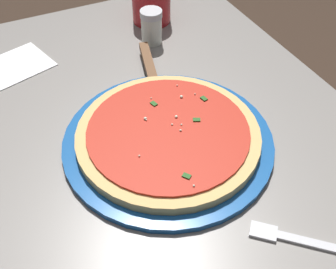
# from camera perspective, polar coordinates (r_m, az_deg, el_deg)

# --- Properties ---
(restaurant_table) EXTENTS (1.02, 0.77, 0.73)m
(restaurant_table) POSITION_cam_1_polar(r_m,az_deg,el_deg) (0.77, -2.68, -9.29)
(restaurant_table) COLOR black
(restaurant_table) RESTS_ON ground_plane
(serving_plate) EXTENTS (0.34, 0.34, 0.01)m
(serving_plate) POSITION_cam_1_polar(r_m,az_deg,el_deg) (0.67, 0.00, -0.88)
(serving_plate) COLOR #195199
(serving_plate) RESTS_ON restaurant_table
(pizza) EXTENTS (0.30, 0.30, 0.02)m
(pizza) POSITION_cam_1_polar(r_m,az_deg,el_deg) (0.66, 0.00, 0.04)
(pizza) COLOR #DBB26B
(pizza) RESTS_ON serving_plate
(pizza_server) EXTENTS (0.22, 0.10, 0.01)m
(pizza_server) POSITION_cam_1_polar(r_m,az_deg,el_deg) (0.78, -2.29, 8.14)
(pizza_server) COLOR silver
(pizza_server) RESTS_ON serving_plate
(cup_tall_drink) EXTENTS (0.09, 0.09, 0.10)m
(cup_tall_drink) POSITION_cam_1_polar(r_m,az_deg,el_deg) (0.97, -2.35, 18.18)
(cup_tall_drink) COLOR #B2191E
(cup_tall_drink) RESTS_ON restaurant_table
(napkin_folded_right) EXTENTS (0.15, 0.17, 0.00)m
(napkin_folded_right) POSITION_cam_1_polar(r_m,az_deg,el_deg) (0.89, -20.76, 8.84)
(napkin_folded_right) COLOR white
(napkin_folded_right) RESTS_ON restaurant_table
(fork) EXTENTS (0.14, 0.15, 0.00)m
(fork) POSITION_cam_1_polar(r_m,az_deg,el_deg) (0.59, 19.31, -14.08)
(fork) COLOR silver
(fork) RESTS_ON restaurant_table
(parmesan_shaker) EXTENTS (0.05, 0.05, 0.07)m
(parmesan_shaker) POSITION_cam_1_polar(r_m,az_deg,el_deg) (0.89, -2.32, 14.80)
(parmesan_shaker) COLOR silver
(parmesan_shaker) RESTS_ON restaurant_table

